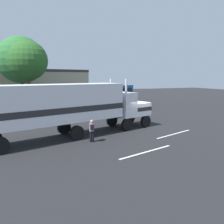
# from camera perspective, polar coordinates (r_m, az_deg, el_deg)

# --- Properties ---
(ground_plane) EXTENTS (120.00, 120.00, 0.00)m
(ground_plane) POSITION_cam_1_polar(r_m,az_deg,el_deg) (21.34, 6.58, -3.79)
(ground_plane) COLOR #232326
(lane_stripe_near) EXTENTS (4.23, 1.52, 0.01)m
(lane_stripe_near) POSITION_cam_1_polar(r_m,az_deg,el_deg) (19.29, 15.58, -5.43)
(lane_stripe_near) COLOR silver
(lane_stripe_near) RESTS_ON ground_plane
(lane_stripe_mid) EXTENTS (4.29, 1.32, 0.01)m
(lane_stripe_mid) POSITION_cam_1_polar(r_m,az_deg,el_deg) (14.48, 8.77, -10.03)
(lane_stripe_mid) COLOR silver
(lane_stripe_mid) RESTS_ON ground_plane
(semi_truck) EXTENTS (14.29, 6.32, 4.50)m
(semi_truck) POSITION_cam_1_polar(r_m,az_deg,el_deg) (17.60, -10.46, 1.75)
(semi_truck) COLOR white
(semi_truck) RESTS_ON ground_plane
(person_bystander) EXTENTS (0.34, 0.46, 1.63)m
(person_bystander) POSITION_cam_1_polar(r_m,az_deg,el_deg) (16.24, -5.19, -4.59)
(person_bystander) COLOR black
(person_bystander) RESTS_ON ground_plane
(parked_bus) EXTENTS (11.22, 6.05, 3.40)m
(parked_bus) POSITION_cam_1_polar(r_m,az_deg,el_deg) (32.89, -2.88, 4.38)
(parked_bus) COLOR #1E5999
(parked_bus) RESTS_ON ground_plane
(tree_left) EXTENTS (4.89, 4.89, 9.15)m
(tree_left) POSITION_cam_1_polar(r_m,az_deg,el_deg) (30.36, -20.67, 12.14)
(tree_left) COLOR brown
(tree_left) RESTS_ON ground_plane
(tree_center) EXTENTS (7.06, 7.06, 10.74)m
(tree_center) POSITION_cam_1_polar(r_m,az_deg,el_deg) (37.28, -22.19, 12.18)
(tree_center) COLOR brown
(tree_center) RESTS_ON ground_plane
(building_backdrop) EXTENTS (20.61, 11.22, 6.12)m
(building_backdrop) POSITION_cam_1_polar(r_m,az_deg,el_deg) (46.12, -18.47, 6.76)
(building_backdrop) COLOR #B7AD8C
(building_backdrop) RESTS_ON ground_plane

